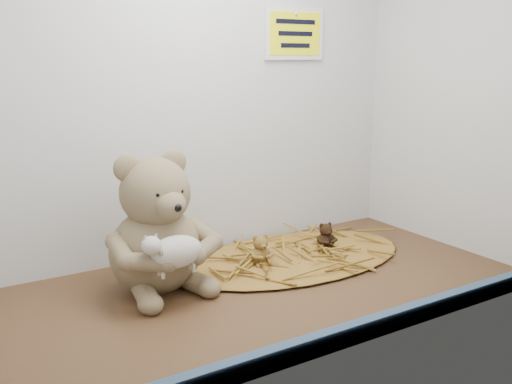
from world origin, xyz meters
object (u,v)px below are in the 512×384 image
toy_lamb (176,252)px  mini_teddy_tan (260,248)px  mini_teddy_brown (325,234)px  main_teddy (155,222)px

toy_lamb → mini_teddy_tan: (25.92, 10.12, -6.86)cm
mini_teddy_brown → mini_teddy_tan: bearing=-168.6°
mini_teddy_tan → main_teddy: bearing=-173.2°
toy_lamb → mini_teddy_brown: (46.37, 11.13, -7.07)cm
toy_lamb → mini_teddy_tan: toy_lamb is taller
mini_teddy_tan → mini_teddy_brown: mini_teddy_tan is taller
main_teddy → mini_teddy_tan: size_ratio=4.20×
main_teddy → toy_lamb: bearing=-95.4°
mini_teddy_tan → mini_teddy_brown: size_ratio=1.06×
mini_teddy_brown → toy_lamb: bearing=-157.9°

